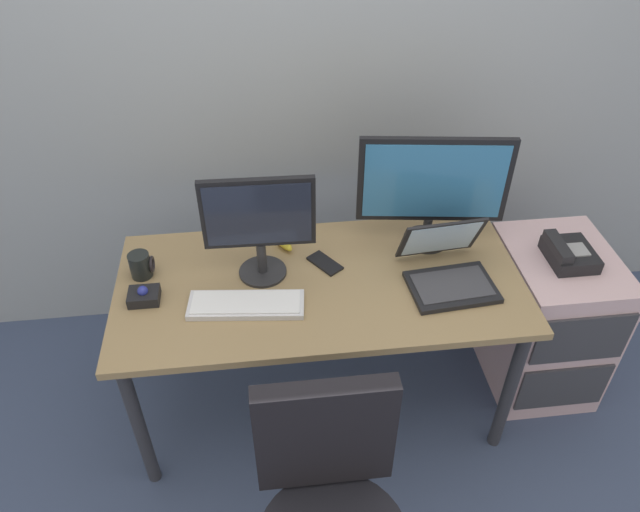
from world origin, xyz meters
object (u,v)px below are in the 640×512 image
object	(u,v)px
laptop	(448,269)
keyboard	(246,304)
monitor_side	(259,222)
desk_phone	(568,253)
cell_phone	(325,263)
monitor_main	(433,185)
trackball_mouse	(144,296)
banana	(280,238)
coffee_mug	(141,265)
file_cabinet	(545,319)

from	to	relation	value
laptop	keyboard	bearing A→B (deg)	-175.06
monitor_side	desk_phone	bearing A→B (deg)	-1.95
monitor_side	cell_phone	world-z (taller)	monitor_side
keyboard	laptop	distance (m)	0.75
keyboard	laptop	size ratio (longest dim) A/B	1.24
monitor_main	laptop	world-z (taller)	monitor_main
trackball_mouse	banana	xyz separation A→B (m)	(0.51, 0.29, -0.00)
laptop	coffee_mug	distance (m)	1.14
monitor_side	cell_phone	bearing A→B (deg)	5.89
desk_phone	monitor_main	size ratio (longest dim) A/B	0.35
coffee_mug	monitor_main	bearing A→B (deg)	4.28
file_cabinet	keyboard	bearing A→B (deg)	-173.04
monitor_main	trackball_mouse	world-z (taller)	monitor_main
file_cabinet	cell_phone	bearing A→B (deg)	177.09
file_cabinet	trackball_mouse	xyz separation A→B (m)	(-1.63, -0.08, 0.39)
trackball_mouse	coffee_mug	xyz separation A→B (m)	(-0.02, 0.14, 0.03)
monitor_main	banana	xyz separation A→B (m)	(-0.59, 0.06, -0.25)
monitor_main	file_cabinet	bearing A→B (deg)	-15.37
desk_phone	monitor_main	world-z (taller)	monitor_main
monitor_main	monitor_side	size ratio (longest dim) A/B	1.37
monitor_side	banana	distance (m)	0.30
desk_phone	cell_phone	xyz separation A→B (m)	(-0.95, 0.07, -0.01)
desk_phone	cell_phone	distance (m)	0.95
desk_phone	coffee_mug	bearing A→B (deg)	177.19
monitor_main	laptop	xyz separation A→B (m)	(0.02, -0.24, -0.21)
keyboard	trackball_mouse	size ratio (longest dim) A/B	3.83
laptop	coffee_mug	bearing A→B (deg)	172.24
laptop	cell_phone	world-z (taller)	laptop
file_cabinet	monitor_main	distance (m)	0.84
keyboard	cell_phone	distance (m)	0.37
trackball_mouse	cell_phone	bearing A→B (deg)	10.61
monitor_side	laptop	xyz separation A→B (m)	(0.68, -0.11, -0.19)
keyboard	banana	bearing A→B (deg)	68.59
monitor_main	laptop	bearing A→B (deg)	-85.82
laptop	cell_phone	size ratio (longest dim) A/B	2.40
monitor_side	coffee_mug	world-z (taller)	monitor_side
keyboard	laptop	xyz separation A→B (m)	(0.75, 0.06, 0.04)
desk_phone	banana	bearing A→B (deg)	168.52
desk_phone	trackball_mouse	xyz separation A→B (m)	(-1.62, -0.06, 0.01)
desk_phone	coffee_mug	xyz separation A→B (m)	(-1.64, 0.08, 0.03)
banana	desk_phone	bearing A→B (deg)	-11.48
file_cabinet	monitor_main	xyz separation A→B (m)	(-0.54, 0.15, 0.63)
monitor_main	keyboard	distance (m)	0.83
monitor_main	coffee_mug	world-z (taller)	monitor_main
keyboard	coffee_mug	world-z (taller)	coffee_mug
cell_phone	banana	xyz separation A→B (m)	(-0.16, 0.16, 0.02)
desk_phone	monitor_side	xyz separation A→B (m)	(-1.19, 0.04, 0.22)
coffee_mug	laptop	bearing A→B (deg)	-7.76
monitor_main	banana	bearing A→B (deg)	173.91
coffee_mug	banana	size ratio (longest dim) A/B	0.52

